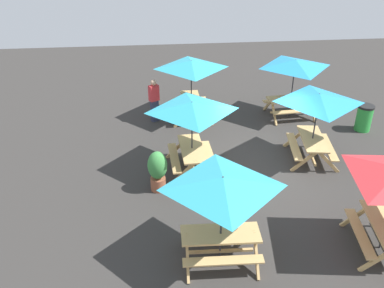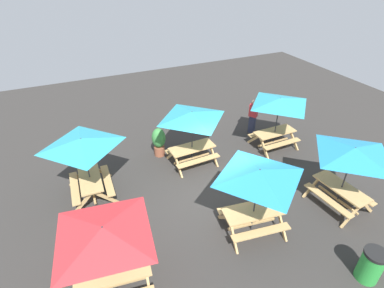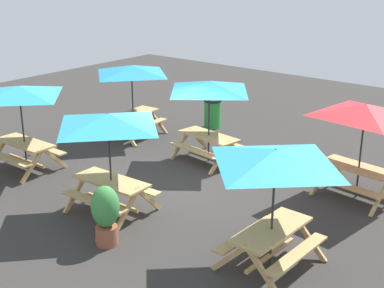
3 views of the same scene
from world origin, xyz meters
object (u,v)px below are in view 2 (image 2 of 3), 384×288
Objects in this scene: picnic_table_0 at (192,119)px; picnic_table_2 at (279,105)px; picnic_table_4 at (104,237)px; person_standing at (253,116)px; picnic_table_1 at (259,179)px; potted_plant_0 at (159,141)px; picnic_table_5 at (353,156)px; picnic_table_3 at (83,147)px; trash_bin_green at (371,265)px.

picnic_table_2 is at bearing -7.55° from picnic_table_0.
picnic_table_4 is (-7.72, -3.85, 0.00)m from picnic_table_2.
person_standing is at bearing 14.56° from picnic_table_0.
picnic_table_1 and picnic_table_2 have the same top height.
person_standing is at bearing 96.31° from picnic_table_2.
picnic_table_1 is at bearing -75.99° from potted_plant_0.
person_standing is (0.09, 5.27, -1.10)m from picnic_table_5.
potted_plant_0 is at bearing -63.36° from picnic_table_3.
picnic_table_2 is at bearing -88.66° from picnic_table_3.
picnic_table_4 is (-0.03, -3.93, 0.00)m from picnic_table_3.
picnic_table_4 is at bearing -119.36° from potted_plant_0.
picnic_table_3 reaches higher than potted_plant_0.
picnic_table_3 is 3.93m from picnic_table_4.
person_standing reaches higher than potted_plant_0.
picnic_table_3 is (-4.19, 3.64, 0.00)m from picnic_table_1.
picnic_table_1 is at bearing -135.08° from picnic_table_2.
picnic_table_1 is 0.83× the size of picnic_table_4.
picnic_table_4 reaches higher than trash_bin_green.
person_standing is at bearing 78.77° from trash_bin_green.
picnic_table_0 is 0.83× the size of picnic_table_4.
picnic_table_0 is 7.00m from trash_bin_green.
picnic_table_1 is 3.51m from trash_bin_green.
picnic_table_3 reaches higher than person_standing.
picnic_table_4 is at bearing 85.58° from picnic_table_5.
picnic_table_2 reaches higher than potted_plant_0.
trash_bin_green is at bearing -40.57° from person_standing.
picnic_table_3 is 0.83× the size of picnic_table_4.
picnic_table_5 reaches higher than trash_bin_green.
picnic_table_4 is 1.20× the size of picnic_table_5.
picnic_table_5 is 2.38× the size of trash_bin_green.
picnic_table_5 is 1.86× the size of potted_plant_0.
trash_bin_green is 7.76m from person_standing.
picnic_table_2 is 0.83× the size of picnic_table_4.
picnic_table_0 is at bearing 101.56° from picnic_table_1.
potted_plant_0 is at bearing 112.04° from picnic_table_1.
picnic_table_0 reaches higher than trash_bin_green.
picnic_table_0 is at bearing 35.16° from picnic_table_5.
picnic_table_4 is 2.23× the size of potted_plant_0.
picnic_table_3 is 3.49m from potted_plant_0.
picnic_table_5 is (-0.27, -3.84, 0.00)m from picnic_table_2.
picnic_table_3 is 1.00× the size of picnic_table_5.
trash_bin_green is 0.59× the size of person_standing.
potted_plant_0 is at bearing 130.41° from picnic_table_0.
picnic_table_2 is 1.86× the size of potted_plant_0.
picnic_table_4 is at bearing -84.35° from person_standing.
picnic_table_0 is 1.00× the size of picnic_table_5.
picnic_table_1 is at bearing -88.80° from picnic_table_0.
picnic_table_4 is 2.86× the size of trash_bin_green.
picnic_table_1 is (0.24, -3.91, 0.00)m from picnic_table_0.
picnic_table_0 is 1.86× the size of potted_plant_0.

